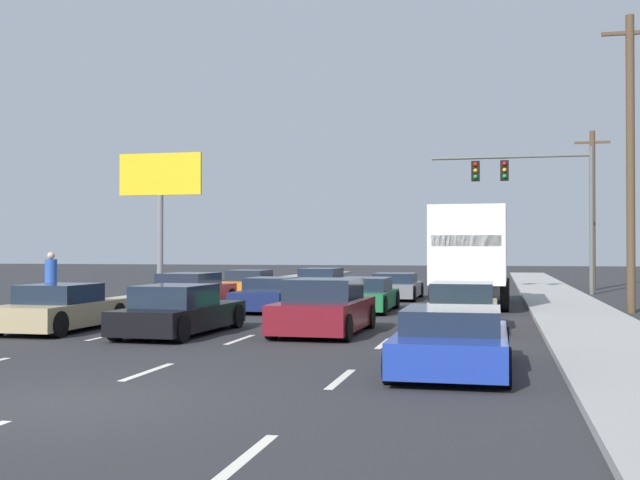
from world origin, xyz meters
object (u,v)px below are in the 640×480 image
object	(u,v)px
car_silver	(322,284)
box_truck	(472,252)
car_green	(365,295)
utility_pole_far	(593,208)
car_navy	(274,295)
utility_pole_mid	(630,159)
pedestrian_near_corner	(51,281)
car_gray	(396,287)
car_black	(179,312)
car_tan	(60,309)
car_orange	(251,284)
car_yellow	(462,308)
car_blue	(453,341)
traffic_signal_mast	(524,184)
car_red	(190,292)
car_maroon	(324,309)
roadside_billboard	(160,189)

from	to	relation	value
car_silver	box_truck	size ratio (longest dim) A/B	0.54
car_green	utility_pole_far	bearing A→B (deg)	60.81
car_navy	utility_pole_mid	xyz separation A→B (m)	(11.88, 1.68, 4.59)
car_green	pedestrian_near_corner	size ratio (longest dim) A/B	2.22
car_gray	car_black	bearing A→B (deg)	-103.24
car_tan	car_gray	bearing A→B (deg)	65.17
car_orange	car_silver	world-z (taller)	car_silver
utility_pole_mid	pedestrian_near_corner	xyz separation A→B (m)	(-18.38, -5.03, -4.03)
car_yellow	car_blue	world-z (taller)	car_yellow
traffic_signal_mast	pedestrian_near_corner	xyz separation A→B (m)	(-15.30, -16.08, -4.18)
car_red	car_maroon	size ratio (longest dim) A/B	1.08
car_green	traffic_signal_mast	bearing A→B (deg)	65.13
car_silver	pedestrian_near_corner	distance (m)	13.18
utility_pole_mid	car_silver	bearing A→B (deg)	151.58
car_navy	car_green	size ratio (longest dim) A/B	1.10
car_navy	traffic_signal_mast	distance (m)	16.18
box_truck	car_gray	bearing A→B (deg)	131.50
car_gray	box_truck	size ratio (longest dim) A/B	0.52
roadside_billboard	pedestrian_near_corner	size ratio (longest dim) A/B	4.06
traffic_signal_mast	utility_pole_far	world-z (taller)	utility_pole_far
car_black	car_blue	bearing A→B (deg)	-32.82
box_truck	car_blue	bearing A→B (deg)	-89.43
car_tan	traffic_signal_mast	bearing A→B (deg)	58.79
car_black	car_yellow	world-z (taller)	car_black
traffic_signal_mast	roadside_billboard	xyz separation A→B (m)	(-20.38, 3.63, 0.38)
car_green	pedestrian_near_corner	world-z (taller)	pedestrian_near_corner
car_tan	car_silver	world-z (taller)	car_silver
car_orange	car_gray	bearing A→B (deg)	-9.42
car_red	car_tan	distance (m)	8.21
car_orange	car_red	distance (m)	7.80
car_tan	utility_pole_mid	world-z (taller)	utility_pole_mid
roadside_billboard	box_truck	bearing A→B (deg)	-35.31
car_red	car_maroon	xyz separation A→B (m)	(6.58, -7.38, 0.03)
car_silver	car_blue	bearing A→B (deg)	-71.37
car_orange	pedestrian_near_corner	bearing A→B (deg)	-104.46
car_maroon	utility_pole_far	bearing A→B (deg)	69.13
car_tan	car_green	world-z (taller)	car_tan
car_navy	roadside_billboard	distance (m)	20.68
traffic_signal_mast	utility_pole_mid	xyz separation A→B (m)	(3.08, -11.05, -0.15)
car_orange	car_gray	size ratio (longest dim) A/B	1.03
car_green	utility_pole_far	distance (m)	19.45
car_tan	car_maroon	world-z (taller)	car_maroon
car_gray	pedestrian_near_corner	size ratio (longest dim) A/B	2.29
car_silver	utility_pole_mid	xyz separation A→B (m)	(12.01, -6.50, 4.53)
car_red	car_silver	xyz separation A→B (m)	(3.17, 7.65, 0.00)
car_tan	car_yellow	bearing A→B (deg)	15.21
pedestrian_near_corner	car_gray	bearing A→B (deg)	47.04
car_maroon	car_green	bearing A→B (deg)	91.36
utility_pole_far	pedestrian_near_corner	bearing A→B (deg)	-132.76
car_maroon	car_blue	distance (m)	6.47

